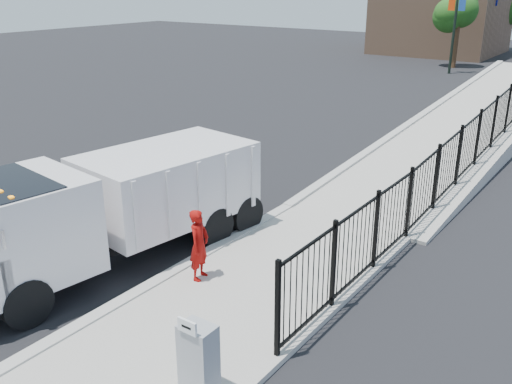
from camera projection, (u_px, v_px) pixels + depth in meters
The scene contains 14 objects.
ground at pixel (197, 262), 13.42m from camera, with size 120.00×120.00×0.00m, color black.
sidewalk at pixel (205, 327), 10.83m from camera, with size 3.55×12.00×0.12m, color #9E998E.
curb at pixel (134, 296), 11.86m from camera, with size 0.30×12.00×0.16m, color #ADAAA3.
ramp at pixel (478, 134), 24.52m from camera, with size 3.95×24.00×1.70m, color #9E998E.
iron_fence at pixel (491, 139), 20.38m from camera, with size 0.10×28.00×1.80m, color black.
truck at pixel (109, 205), 12.94m from camera, with size 3.45×7.84×2.60m.
worker at pixel (199, 245), 12.22m from camera, with size 0.58×0.38×1.60m, color #900A07.
utility_cabinet at pixel (199, 361), 8.78m from camera, with size 0.55×0.40×1.25m, color gray.
arrow_sign at pixel (187, 327), 8.36m from camera, with size 0.35×0.04×0.22m, color white.
light_pole_0 at pixel (461, 9), 38.63m from camera, with size 3.77×0.22×8.00m.
light_pole_2 at pixel (494, 4), 45.97m from camera, with size 3.77×0.22×8.00m.
tree_0 at pixel (459, 13), 41.57m from camera, with size 2.63×2.63×5.32m.
tree_2 at pixel (504, 6), 52.20m from camera, with size 3.30×3.30×5.65m.
building at pixel (443, 6), 50.56m from camera, with size 10.00×10.00×8.00m, color #8C664C.
Camera 1 is at (8.04, -9.00, 6.26)m, focal length 40.00 mm.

